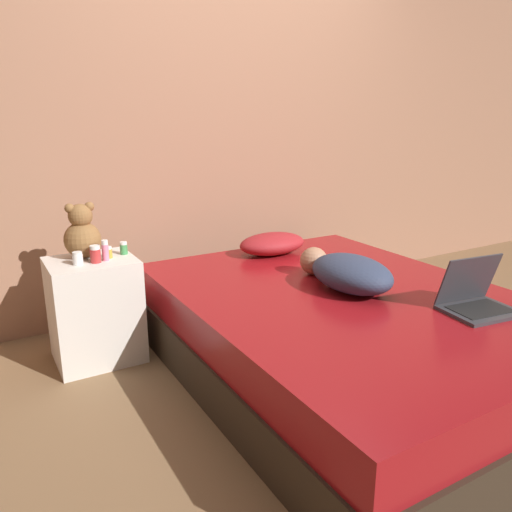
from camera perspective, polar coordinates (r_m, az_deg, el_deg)
ground_plane at (r=2.68m, az=9.79°, el=-12.98°), size 12.00×12.00×0.00m
wall_back at (r=3.45m, az=-3.71°, el=16.13°), size 8.00×0.06×2.60m
bed at (r=2.58m, az=10.02°, el=-8.79°), size 1.52×2.05×0.43m
nightstand at (r=2.80m, az=-17.90°, el=-5.91°), size 0.44×0.38×0.56m
pillow at (r=3.13m, az=1.87°, el=1.42°), size 0.44×0.28×0.13m
person_lying at (r=2.55m, az=10.39°, el=-1.81°), size 0.34×0.62×0.18m
laptop at (r=2.44m, az=23.79°, el=-4.48°), size 0.34×0.28×0.24m
teddy_bear at (r=2.75m, az=-19.26°, el=2.40°), size 0.19×0.19×0.29m
bottle_white at (r=2.64m, az=-19.71°, el=-0.26°), size 0.05×0.05×0.07m
bottle_green at (r=2.77m, az=-14.88°, el=0.87°), size 0.04×0.04×0.07m
bottle_pink at (r=2.67m, az=-16.85°, el=0.60°), size 0.03×0.03×0.11m
bottle_amber at (r=2.71m, az=-16.49°, el=0.40°), size 0.04×0.04×0.06m
bottle_red at (r=2.65m, az=-17.89°, el=0.19°), size 0.05×0.05×0.09m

